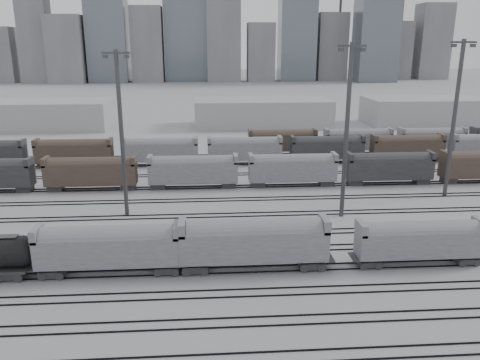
{
  "coord_description": "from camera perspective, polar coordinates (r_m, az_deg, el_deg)",
  "views": [
    {
      "loc": [
        -6.35,
        -44.78,
        23.35
      ],
      "look_at": [
        -1.72,
        22.33,
        4.0
      ],
      "focal_mm": 35.0,
      "sensor_mm": 36.0,
      "label": 1
    }
  ],
  "objects": [
    {
      "name": "ground",
      "position": [
        50.9,
        3.74,
        -11.29
      ],
      "size": [
        900.0,
        900.0,
        0.0
      ],
      "primitive_type": "plane",
      "color": "#A5A5AA",
      "rests_on": "ground"
    },
    {
      "name": "tracks",
      "position": [
        66.79,
        1.76,
        -4.35
      ],
      "size": [
        220.0,
        71.5,
        0.16
      ],
      "color": "black",
      "rests_on": "ground"
    },
    {
      "name": "hopper_car_a",
      "position": [
        51.09,
        -15.72,
        -7.7
      ],
      "size": [
        14.94,
        2.97,
        5.34
      ],
      "color": "#252527",
      "rests_on": "ground"
    },
    {
      "name": "hopper_car_b",
      "position": [
        50.12,
        1.7,
        -7.3
      ],
      "size": [
        15.83,
        3.15,
        5.66
      ],
      "color": "#252527",
      "rests_on": "ground"
    },
    {
      "name": "hopper_car_c",
      "position": [
        55.05,
        21.07,
        -6.7
      ],
      "size": [
        13.91,
        2.76,
        4.97
      ],
      "color": "#252527",
      "rests_on": "ground"
    },
    {
      "name": "light_mast_b",
      "position": [
        66.22,
        -14.27,
        5.82
      ],
      "size": [
        3.67,
        0.59,
        22.92
      ],
      "color": "#3B3B3E",
      "rests_on": "ground"
    },
    {
      "name": "light_mast_c",
      "position": [
        65.17,
        12.89,
        6.19
      ],
      "size": [
        3.81,
        0.61,
        23.83
      ],
      "color": "#3B3B3E",
      "rests_on": "ground"
    },
    {
      "name": "light_mast_d",
      "position": [
        79.96,
        24.68,
        7.1
      ],
      "size": [
        3.9,
        0.62,
        24.36
      ],
      "color": "#3B3B3E",
      "rests_on": "ground"
    },
    {
      "name": "bg_string_near",
      "position": [
        80.77,
        6.42,
        1.21
      ],
      "size": [
        151.0,
        3.0,
        5.6
      ],
      "color": "gray",
      "rests_on": "ground"
    },
    {
      "name": "bg_string_mid",
      "position": [
        98.1,
        10.54,
        3.68
      ],
      "size": [
        151.0,
        3.0,
        5.6
      ],
      "color": "#252527",
      "rests_on": "ground"
    },
    {
      "name": "bg_string_far",
      "position": [
        111.05,
        18.33,
        4.57
      ],
      "size": [
        66.0,
        3.0,
        5.6
      ],
      "color": "#4A3B2F",
      "rests_on": "ground"
    },
    {
      "name": "warehouse_left",
      "position": [
        150.97,
        -24.94,
        7.21
      ],
      "size": [
        50.0,
        18.0,
        8.0
      ],
      "primitive_type": "cube",
      "color": "#9E9EA0",
      "rests_on": "ground"
    },
    {
      "name": "warehouse_mid",
      "position": [
        142.06,
        2.73,
        8.2
      ],
      "size": [
        40.0,
        18.0,
        8.0
      ],
      "primitive_type": "cube",
      "color": "#9E9EA0",
      "rests_on": "ground"
    },
    {
      "name": "warehouse_right",
      "position": [
        155.94,
        21.48,
        7.82
      ],
      "size": [
        35.0,
        18.0,
        8.0
      ],
      "primitive_type": "cube",
      "color": "#9E9EA0",
      "rests_on": "ground"
    },
    {
      "name": "skyline",
      "position": [
        325.44,
        -0.97,
        18.05
      ],
      "size": [
        316.0,
        22.4,
        95.0
      ],
      "color": "gray",
      "rests_on": "ground"
    }
  ]
}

